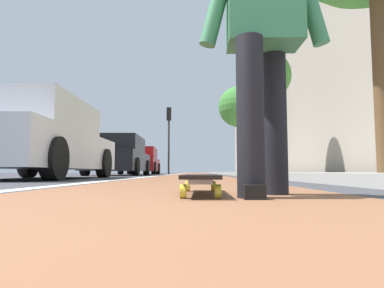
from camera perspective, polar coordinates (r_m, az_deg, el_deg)
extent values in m
plane|color=#38383D|center=(10.84, -0.02, -5.45)|extent=(80.00, 80.00, 0.00)
cube|color=brown|center=(24.84, 0.39, -5.06)|extent=(56.00, 2.01, 0.00)
cube|color=silver|center=(20.88, -2.86, -5.10)|extent=(52.00, 0.16, 0.01)
cube|color=#9E9B93|center=(19.07, 9.73, -4.90)|extent=(52.00, 3.20, 0.12)
cube|color=gray|center=(23.87, 14.27, 5.41)|extent=(40.00, 1.20, 8.57)
cylinder|color=yellow|center=(2.26, -0.73, -7.17)|extent=(0.07, 0.03, 0.07)
cylinder|color=yellow|center=(2.26, 3.62, -7.16)|extent=(0.07, 0.03, 0.07)
cylinder|color=yellow|center=(1.66, -1.51, -8.04)|extent=(0.07, 0.03, 0.07)
cylinder|color=yellow|center=(1.66, 4.42, -8.03)|extent=(0.07, 0.03, 0.07)
cube|color=silver|center=(2.25, 1.44, -5.96)|extent=(0.06, 0.12, 0.02)
cube|color=silver|center=(1.65, 1.45, -6.40)|extent=(0.06, 0.12, 0.02)
cube|color=black|center=(1.95, 1.44, -5.49)|extent=(0.84, 0.21, 0.02)
cylinder|color=black|center=(1.73, 9.83, 4.63)|extent=(0.14, 0.14, 0.82)
cylinder|color=black|center=(2.01, 13.83, 3.37)|extent=(0.14, 0.14, 0.82)
cube|color=black|center=(1.71, 10.01, -7.87)|extent=(0.26, 0.10, 0.07)
cube|color=silver|center=(7.10, -24.48, -1.00)|extent=(4.55, 1.89, 0.70)
cube|color=silver|center=(7.03, -24.80, 4.37)|extent=(2.51, 1.73, 0.60)
cube|color=#4C606B|center=(8.16, -21.11, 3.04)|extent=(0.05, 1.63, 0.51)
cylinder|color=black|center=(8.74, -25.94, -2.96)|extent=(0.67, 0.23, 0.66)
cylinder|color=black|center=(8.12, -14.68, -3.18)|extent=(0.67, 0.23, 0.66)
cylinder|color=black|center=(5.45, -22.28, -2.28)|extent=(0.67, 0.23, 0.66)
cube|color=black|center=(13.17, -12.21, -2.94)|extent=(4.57, 1.89, 0.70)
cube|color=black|center=(13.06, -12.30, -0.07)|extent=(2.52, 1.71, 0.60)
cube|color=#4C606B|center=(14.28, -11.26, -0.48)|extent=(0.07, 1.59, 0.51)
cylinder|color=black|center=(14.73, -14.37, -3.90)|extent=(0.63, 0.23, 0.63)
cylinder|color=black|center=(14.41, -7.72, -3.99)|extent=(0.63, 0.23, 0.63)
cylinder|color=black|center=(12.02, -17.64, -3.66)|extent=(0.63, 0.23, 0.63)
cylinder|color=black|center=(11.63, -9.51, -3.79)|extent=(0.63, 0.23, 0.63)
cube|color=maroon|center=(19.29, -8.66, -3.49)|extent=(4.54, 1.97, 0.70)
cube|color=maroon|center=(19.17, -8.70, -1.53)|extent=(2.52, 1.76, 0.60)
cube|color=#4C606B|center=(20.39, -8.25, -1.73)|extent=(0.09, 1.60, 0.51)
cylinder|color=black|center=(20.79, -10.55, -4.13)|extent=(0.67, 0.24, 0.66)
cylinder|color=black|center=(20.58, -5.77, -4.18)|extent=(0.67, 0.24, 0.66)
cylinder|color=black|center=(18.06, -11.98, -4.02)|extent=(0.67, 0.24, 0.66)
cylinder|color=black|center=(17.81, -6.48, -4.08)|extent=(0.67, 0.24, 0.66)
cylinder|color=#2D2D2D|center=(20.86, -3.96, -0.52)|extent=(0.12, 0.12, 3.34)
cube|color=black|center=(21.11, -3.93, 5.09)|extent=(0.24, 0.28, 0.80)
sphere|color=#360606|center=(21.29, -3.89, 5.72)|extent=(0.16, 0.16, 0.16)
sphere|color=gold|center=(21.24, -3.90, 5.03)|extent=(0.16, 0.16, 0.16)
sphere|color=black|center=(21.20, -3.90, 4.34)|extent=(0.16, 0.16, 0.16)
cylinder|color=brown|center=(5.47, 29.35, 10.64)|extent=(0.22, 0.22, 3.05)
cylinder|color=brown|center=(12.57, 12.55, 1.68)|extent=(0.22, 0.22, 3.03)
sphere|color=#3D7F33|center=(12.98, 12.37, 11.21)|extent=(1.85, 1.85, 1.85)
cylinder|color=brown|center=(20.22, 8.03, -0.57)|extent=(0.24, 0.24, 3.18)
sphere|color=#3D7F33|center=(20.55, 7.95, 6.28)|extent=(2.47, 2.47, 2.47)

